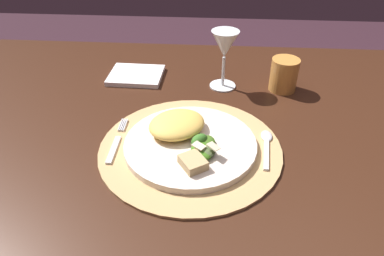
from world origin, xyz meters
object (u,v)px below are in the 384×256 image
dining_table (203,174)px  wine_glass (225,47)px  dinner_plate (190,144)px  fork (116,142)px  spoon (266,143)px  amber_tumbler (284,75)px  napkin (136,75)px

dining_table → wine_glass: bearing=78.6°
dinner_plate → fork: bearing=178.8°
spoon → amber_tumbler: 0.26m
dinner_plate → wine_glass: wine_glass is taller
dinner_plate → amber_tumbler: bearing=50.6°
dining_table → amber_tumbler: bearing=44.9°
napkin → amber_tumbler: 0.41m
dining_table → amber_tumbler: (0.20, 0.20, 0.18)m
fork → napkin: napkin is taller
spoon → napkin: bearing=139.3°
napkin → fork: bearing=-86.3°
dining_table → napkin: napkin is taller
dinner_plate → fork: (-0.16, 0.00, -0.00)m
fork → amber_tumbler: size_ratio=1.80×
fork → napkin: 0.31m
dinner_plate → spoon: dinner_plate is taller
dining_table → dinner_plate: bearing=-108.8°
amber_tumbler → dining_table: bearing=-135.1°
napkin → dinner_plate: bearing=-60.5°
wine_glass → dining_table: bearing=-101.4°
spoon → wine_glass: (-0.09, 0.26, 0.10)m
amber_tumbler → spoon: bearing=-104.6°
dining_table → spoon: spoon is taller
dining_table → wine_glass: size_ratio=9.45×
amber_tumbler → fork: bearing=-144.7°
wine_glass → dinner_plate: bearing=-103.5°
dining_table → fork: fork is taller
dining_table → spoon: (0.13, -0.05, 0.15)m
dining_table → spoon: bearing=-21.4°
wine_glass → napkin: bearing=171.8°
fork → dinner_plate: bearing=-1.2°
wine_glass → amber_tumbler: bearing=-1.6°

